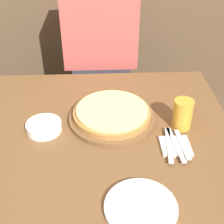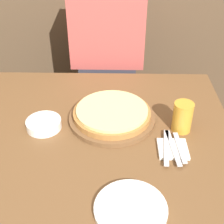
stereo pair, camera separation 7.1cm
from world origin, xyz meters
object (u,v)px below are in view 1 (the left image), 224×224
side_bowl (44,127)px  diner_person (101,75)px  dinner_knife (176,144)px  dinner_plate (141,208)px  beer_glass (183,113)px  fork (169,145)px  spoon (182,144)px  pizza_on_board (112,115)px

side_bowl → diner_person: bearing=70.0°
side_bowl → dinner_knife: (0.51, -0.13, -0.00)m
dinner_plate → side_bowl: bearing=130.4°
side_bowl → beer_glass: bearing=0.1°
side_bowl → fork: (0.48, -0.13, -0.00)m
spoon → dinner_knife: bearing=180.0°
beer_glass → side_bowl: beer_glass is taller
beer_glass → side_bowl: size_ratio=0.88×
spoon → diner_person: (-0.29, 0.78, -0.12)m
dinner_knife → beer_glass: bearing=68.7°
pizza_on_board → spoon: bearing=-36.0°
pizza_on_board → side_bowl: (-0.28, -0.06, -0.01)m
pizza_on_board → fork: 0.28m
pizza_on_board → beer_glass: size_ratio=2.91×
spoon → diner_person: size_ratio=0.12×
dinner_knife → side_bowl: bearing=166.0°
beer_glass → diner_person: 0.75m
dinner_plate → spoon: 0.33m
dinner_plate → pizza_on_board: bearing=98.1°
beer_glass → pizza_on_board: bearing=168.1°
beer_glass → diner_person: size_ratio=0.09×
side_bowl → dinner_knife: side_bowl is taller
fork → spoon: size_ratio=1.18×
fork → spoon: 0.05m
beer_glass → dinner_knife: (-0.05, -0.13, -0.05)m
dinner_knife → fork: bearing=180.0°
dinner_plate → diner_person: 1.06m
pizza_on_board → beer_glass: bearing=-11.9°
side_bowl → dinner_knife: size_ratio=0.71×
diner_person → beer_glass: bearing=-64.0°
side_bowl → diner_person: size_ratio=0.10×
diner_person → dinner_plate: bearing=-84.3°
side_bowl → dinner_knife: bearing=-14.0°
dinner_plate → dinner_knife: (0.16, 0.28, 0.01)m
beer_glass → spoon: bearing=-100.9°
spoon → diner_person: diner_person is taller
fork → pizza_on_board: bearing=137.9°
side_bowl → fork: 0.50m
beer_glass → spoon: beer_glass is taller
dinner_knife → diner_person: (-0.27, 0.78, -0.12)m
dinner_knife → spoon: same height
dinner_plate → fork: 0.31m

